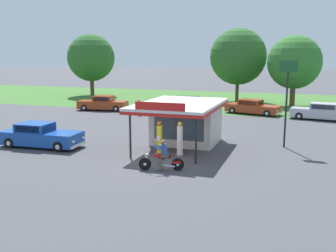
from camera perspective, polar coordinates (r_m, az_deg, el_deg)
ground_plane at (r=20.99m, az=-1.46°, el=-5.54°), size 300.00×300.00×0.00m
grass_verge_strip at (r=49.73m, az=10.77°, el=3.65°), size 120.00×24.00×0.01m
service_station_kiosk at (r=25.17m, az=2.56°, el=1.07°), size 4.77×7.27×3.33m
gas_pump_nearside at (r=22.56m, az=-1.29°, el=-1.97°), size 0.44×0.44×2.02m
gas_pump_offside at (r=22.15m, az=1.78°, el=-2.15°), size 0.44×0.44×2.07m
motorcycle_with_rider at (r=19.52m, az=-0.89°, el=-4.79°), size 2.26×0.89×1.58m
featured_classic_sedan at (r=25.82m, az=-18.54°, el=-1.43°), size 5.47×2.20×1.54m
parked_car_back_row_right at (r=37.47m, az=22.02°, el=1.94°), size 5.70×2.59×1.53m
parked_car_back_row_far_left at (r=39.20m, az=12.53°, el=2.74°), size 5.79×3.29×1.45m
parked_car_second_row_spare at (r=41.46m, az=-9.72°, el=3.32°), size 5.58×2.56×1.56m
parked_car_back_row_centre_left at (r=40.63m, az=3.24°, el=3.29°), size 5.56×3.00×1.49m
bystander_leaning_by_kiosk at (r=37.61m, az=-4.40°, el=2.91°), size 0.34×0.34×1.60m
tree_oak_distant_spare at (r=48.99m, az=10.45°, el=10.17°), size 7.00×7.00×9.14m
tree_oak_far_left at (r=46.31m, az=18.38°, el=9.03°), size 6.10×6.10×8.08m
tree_oak_right at (r=56.95m, az=-11.23°, el=9.85°), size 6.79×6.79×8.86m
roadside_pole_sign at (r=25.01m, az=17.40°, el=5.20°), size 1.10×0.12×5.50m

